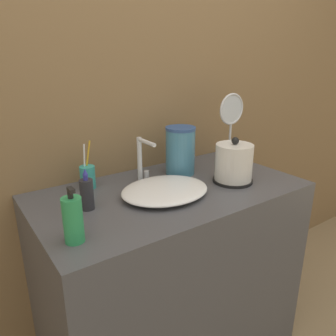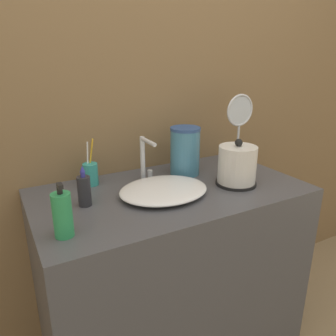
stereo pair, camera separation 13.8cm
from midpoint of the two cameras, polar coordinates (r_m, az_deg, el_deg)
wall_back at (r=1.61m, az=-2.90°, el=13.38°), size 6.00×0.04×2.60m
vanity_counter at (r=1.65m, az=3.07°, el=-18.46°), size 1.16×0.64×0.91m
sink_basin at (r=1.36m, az=2.15°, el=-3.85°), size 0.38×0.31×0.05m
faucet at (r=1.48m, az=-1.37°, el=1.94°), size 0.06×0.14×0.21m
electric_kettle at (r=1.49m, az=14.53°, el=0.17°), size 0.18×0.18×0.21m
toothbrush_cup at (r=1.47m, az=-10.76°, el=-1.03°), size 0.07×0.07×0.21m
lotion_bottle at (r=1.07m, az=-14.40°, el=-7.95°), size 0.06×0.06×0.18m
shampoo_bottle at (r=1.27m, az=-11.42°, el=-3.87°), size 0.05×0.05×0.16m
vanity_mirror at (r=1.70m, az=14.57°, el=7.12°), size 0.16×0.11×0.37m
water_pitcher at (r=1.58m, az=5.48°, el=2.94°), size 0.14×0.14×0.23m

